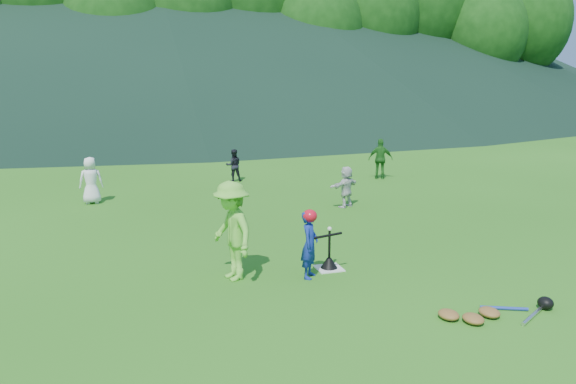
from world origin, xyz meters
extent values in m
plane|color=#276316|center=(0.00, 0.00, 0.00)|extent=(120.00, 120.00, 0.00)
cube|color=silver|center=(0.00, 0.00, 0.01)|extent=(0.45, 0.45, 0.02)
sphere|color=white|center=(0.00, 0.00, 0.74)|extent=(0.08, 0.08, 0.08)
imported|color=navy|center=(-0.47, -0.30, 0.58)|extent=(0.46, 0.51, 1.16)
imported|color=#6BC53A|center=(-1.73, 0.02, 0.84)|extent=(0.89, 1.21, 1.67)
imported|color=white|center=(-4.21, 6.75, 0.63)|extent=(0.63, 0.42, 1.26)
imported|color=black|center=(0.08, 8.80, 0.52)|extent=(0.53, 0.42, 1.05)
imported|color=#20641E|center=(4.83, 7.82, 0.67)|extent=(0.85, 0.60, 1.34)
imported|color=silver|center=(2.15, 4.37, 0.54)|extent=(1.03, 0.75, 1.08)
cone|color=black|center=(0.00, 0.00, 0.11)|extent=(0.30, 0.30, 0.18)
cylinder|color=black|center=(0.00, 0.00, 0.45)|extent=(0.04, 0.04, 0.50)
ellipsoid|color=red|center=(-0.47, -0.30, 1.08)|extent=(0.24, 0.26, 0.22)
cylinder|color=black|center=(-0.17, -0.28, 0.70)|extent=(0.62, 0.15, 0.07)
ellipsoid|color=olive|center=(1.11, -2.67, 0.06)|extent=(0.28, 0.34, 0.13)
ellipsoid|color=olive|center=(1.46, -2.55, 0.06)|extent=(0.28, 0.34, 0.13)
ellipsoid|color=olive|center=(0.86, -2.45, 0.06)|extent=(0.28, 0.34, 0.13)
cylinder|color=silver|center=(2.01, -2.77, 0.03)|extent=(0.64, 0.42, 0.06)
cylinder|color=#263FA5|center=(1.81, -2.42, 0.03)|extent=(0.64, 0.32, 0.05)
ellipsoid|color=black|center=(2.41, -2.57, 0.09)|extent=(0.22, 0.24, 0.19)
cube|color=gray|center=(0.00, 28.00, 0.60)|extent=(70.00, 0.03, 1.20)
cube|color=yellow|center=(0.00, 28.00, 1.24)|extent=(70.00, 0.08, 0.08)
cylinder|color=gray|center=(0.00, 28.00, 0.60)|extent=(0.07, 0.07, 1.30)
cylinder|color=#382314|center=(-8.00, 35.00, 2.19)|extent=(0.56, 0.56, 4.38)
cylinder|color=#382314|center=(-3.20, 32.00, 1.61)|extent=(0.56, 0.56, 3.22)
ellipsoid|color=#164711|center=(-3.20, 32.00, 6.72)|extent=(6.99, 6.99, 8.04)
cylinder|color=#382314|center=(1.60, 33.50, 1.91)|extent=(0.56, 0.56, 3.81)
ellipsoid|color=#164711|center=(1.60, 33.50, 7.96)|extent=(8.28, 8.28, 9.53)
cylinder|color=#382314|center=(6.40, 35.00, 2.20)|extent=(0.56, 0.56, 4.41)
cylinder|color=#382314|center=(11.20, 32.00, 1.63)|extent=(0.56, 0.56, 3.25)
ellipsoid|color=#164711|center=(11.20, 32.00, 6.79)|extent=(7.07, 7.07, 8.13)
cylinder|color=#382314|center=(16.00, 33.50, 1.92)|extent=(0.56, 0.56, 3.85)
ellipsoid|color=#164711|center=(16.00, 33.50, 8.03)|extent=(8.36, 8.36, 9.61)
cylinder|color=#382314|center=(20.80, 35.00, 2.22)|extent=(0.56, 0.56, 4.44)
ellipsoid|color=#164711|center=(20.80, 35.00, 9.27)|extent=(9.65, 9.65, 11.10)
cylinder|color=#382314|center=(25.60, 32.00, 1.64)|extent=(0.56, 0.56, 3.29)
ellipsoid|color=#164711|center=(25.60, 32.00, 6.86)|extent=(7.14, 7.14, 8.22)
cylinder|color=#382314|center=(30.40, 33.50, 1.94)|extent=(0.56, 0.56, 3.88)
ellipsoid|color=#164711|center=(30.40, 33.50, 8.10)|extent=(8.44, 8.44, 9.70)
camera|label=1|loc=(-3.47, -8.86, 3.37)|focal=35.00mm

